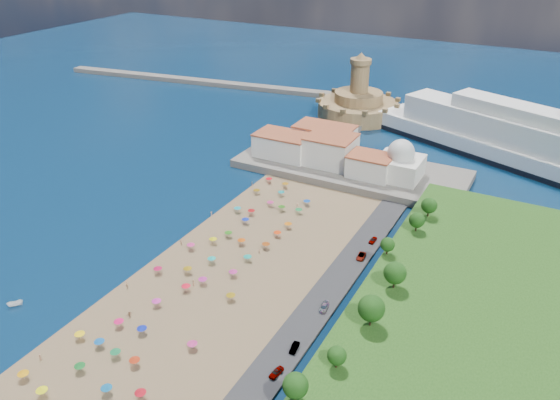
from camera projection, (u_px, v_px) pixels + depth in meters
The scene contains 12 objects.
ground at pixel (229, 254), 163.74m from camera, with size 700.00×700.00×0.00m, color #071938.
terrace at pixel (350, 169), 216.01m from camera, with size 90.00×36.00×3.00m, color #59544C.
jetty at pixel (334, 133), 252.77m from camera, with size 18.00×70.00×2.40m, color #59544C.
breakwater at pixel (214, 83), 329.01m from camera, with size 200.00×7.00×2.60m, color #59544C.
waterfront_buildings at pixel (322, 147), 219.05m from camera, with size 57.00×29.00×11.00m.
domed_building at pixel (400, 163), 202.63m from camera, with size 16.00×16.00×15.00m.
fortress at pixel (358, 104), 273.74m from camera, with size 40.00×40.00×32.40m.
cruise_ship at pixel (523, 144), 219.52m from camera, with size 133.68×67.87×29.61m.
beach_parasols at pixel (211, 260), 157.06m from camera, with size 30.76×116.19×2.20m.
beachgoers at pixel (201, 249), 164.42m from camera, with size 26.53×101.62×1.89m.
parked_cars at pixel (333, 294), 144.24m from camera, with size 2.67×66.66×1.37m.
hillside_trees at pixel (370, 293), 130.29m from camera, with size 13.51×107.00×8.04m.
Camera 1 is at (78.54, -114.33, 89.86)m, focal length 35.00 mm.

